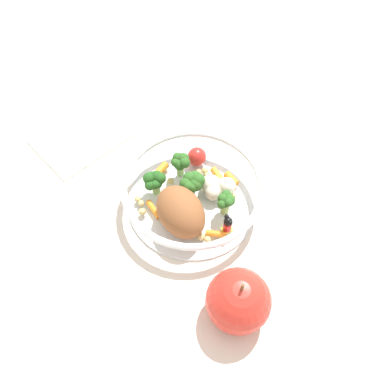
{
  "coord_description": "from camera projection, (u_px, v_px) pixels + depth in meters",
  "views": [
    {
      "loc": [
        -0.09,
        -0.31,
        0.52
      ],
      "look_at": [
        -0.0,
        0.01,
        0.03
      ],
      "focal_mm": 36.07,
      "sensor_mm": 36.0,
      "label": 1
    }
  ],
  "objects": [
    {
      "name": "ground_plane",
      "position": [
        194.0,
        204.0,
        0.61
      ],
      "size": [
        2.4,
        2.4,
        0.0
      ],
      "primitive_type": "plane",
      "color": "silver"
    },
    {
      "name": "food_container",
      "position": [
        191.0,
        194.0,
        0.58
      ],
      "size": [
        0.22,
        0.22,
        0.07
      ],
      "color": "white",
      "rests_on": "ground_plane"
    },
    {
      "name": "loose_apple",
      "position": [
        238.0,
        301.0,
        0.48
      ],
      "size": [
        0.08,
        0.08,
        0.1
      ],
      "color": "red",
      "rests_on": "ground_plane"
    },
    {
      "name": "folded_napkin",
      "position": [
        80.0,
        138.0,
        0.69
      ],
      "size": [
        0.19,
        0.18,
        0.01
      ],
      "primitive_type": "cube",
      "rotation": [
        0.0,
        0.0,
        0.48
      ],
      "color": "silver",
      "rests_on": "ground_plane"
    }
  ]
}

